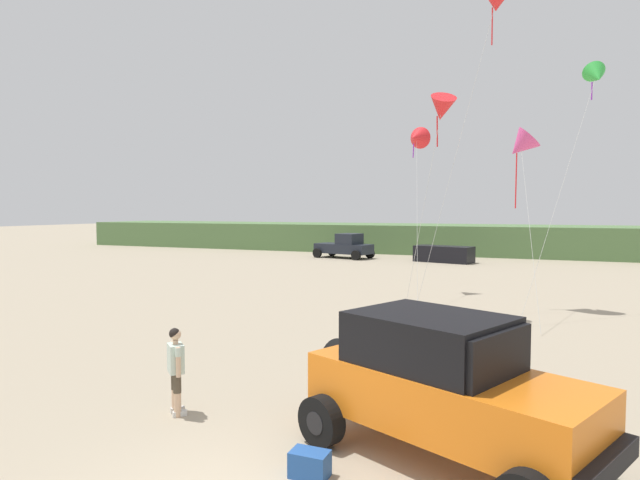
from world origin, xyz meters
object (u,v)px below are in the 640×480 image
(person_watching, at_px, (176,366))
(cooler_box, at_px, (310,464))
(kite_blue_swept, at_px, (521,146))
(kite_yellow_diamond, at_px, (442,109))
(jeep, at_px, (444,385))
(kite_white_parafoil, at_px, (417,138))
(distant_pickup, at_px, (345,246))
(kite_orange_streamer, at_px, (596,76))
(distant_sedan, at_px, (444,254))

(person_watching, xyz_separation_m, cooler_box, (3.29, -1.21, -0.75))
(kite_blue_swept, xyz_separation_m, kite_yellow_diamond, (-2.58, -2.85, 1.11))
(jeep, relative_size, kite_white_parafoil, 0.64)
(person_watching, xyz_separation_m, kite_white_parafoil, (0.97, 16.65, 6.29))
(jeep, bearing_deg, distant_pickup, 112.23)
(distant_pickup, xyz_separation_m, kite_orange_streamer, (16.33, -16.48, 8.19))
(distant_pickup, bearing_deg, jeep, -67.77)
(cooler_box, distance_m, kite_yellow_diamond, 14.50)
(distant_pickup, bearing_deg, kite_orange_streamer, -45.25)
(person_watching, relative_size, kite_orange_streamer, 0.17)
(kite_orange_streamer, xyz_separation_m, kite_white_parafoil, (-7.30, 1.07, -1.91))
(jeep, distance_m, person_watching, 5.02)
(kite_blue_swept, relative_size, kite_orange_streamer, 0.73)
(person_watching, height_order, kite_orange_streamer, kite_orange_streamer)
(distant_sedan, height_order, kite_orange_streamer, kite_orange_streamer)
(kite_white_parafoil, bearing_deg, cooler_box, -82.58)
(distant_sedan, xyz_separation_m, kite_orange_streamer, (8.44, -16.11, 8.53))
(kite_orange_streamer, bearing_deg, person_watching, -117.94)
(kite_orange_streamer, bearing_deg, cooler_box, -106.49)
(kite_yellow_diamond, relative_size, kite_white_parafoil, 1.03)
(jeep, distance_m, distant_pickup, 34.57)
(cooler_box, height_order, kite_yellow_diamond, kite_yellow_diamond)
(distant_sedan, relative_size, kite_orange_streamer, 0.43)
(kite_blue_swept, bearing_deg, jeep, -92.34)
(person_watching, height_order, kite_yellow_diamond, kite_yellow_diamond)
(kite_orange_streamer, bearing_deg, kite_white_parafoil, 171.67)
(person_watching, relative_size, kite_white_parafoil, 0.21)
(jeep, xyz_separation_m, cooler_box, (-1.72, -1.27, -1.01))
(jeep, relative_size, distant_pickup, 1.02)
(kite_white_parafoil, bearing_deg, kite_blue_swept, -28.35)
(distant_pickup, bearing_deg, kite_blue_swept, -52.66)
(jeep, height_order, kite_blue_swept, kite_blue_swept)
(cooler_box, bearing_deg, person_watching, 159.73)
(cooler_box, relative_size, kite_white_parafoil, 0.07)
(cooler_box, relative_size, distant_pickup, 0.11)
(kite_yellow_diamond, xyz_separation_m, kite_white_parafoil, (-2.04, 5.35, -0.27))
(distant_sedan, height_order, kite_yellow_diamond, kite_yellow_diamond)
(kite_yellow_diamond, height_order, kite_orange_streamer, kite_orange_streamer)
(person_watching, relative_size, cooler_box, 2.98)
(kite_orange_streamer, bearing_deg, kite_blue_swept, -151.93)
(person_watching, xyz_separation_m, kite_blue_swept, (5.59, 14.16, 5.45))
(kite_blue_swept, xyz_separation_m, kite_orange_streamer, (2.67, 1.43, 2.75))
(cooler_box, relative_size, distant_sedan, 0.13)
(jeep, relative_size, cooler_box, 8.93)
(kite_blue_swept, height_order, kite_orange_streamer, kite_orange_streamer)
(distant_sedan, height_order, kite_white_parafoil, kite_white_parafoil)
(cooler_box, distance_m, distant_pickup, 35.16)
(jeep, distance_m, kite_orange_streamer, 17.74)
(cooler_box, xyz_separation_m, distant_pickup, (-11.36, 33.27, 0.75))
(person_watching, bearing_deg, distant_pickup, 104.12)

